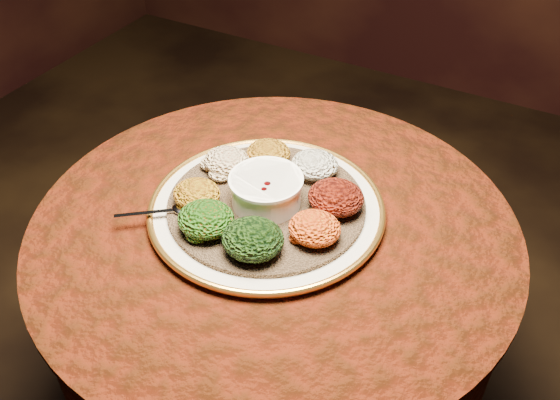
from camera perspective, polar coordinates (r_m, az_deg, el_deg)
The scene contains 13 objects.
table at distance 1.35m, azimuth -0.52°, elevation -7.76°, with size 0.96×0.96×0.73m.
platter at distance 1.23m, azimuth -1.24°, elevation -0.78°, with size 0.59×0.59×0.02m.
injera at distance 1.23m, azimuth -1.25°, elevation -0.40°, with size 0.39×0.39×0.01m, color brown.
stew_bowl at distance 1.20m, azimuth -1.28°, elevation 1.06°, with size 0.14×0.14×0.06m.
spoon at distance 1.22m, azimuth -9.49°, elevation -0.88°, with size 0.13×0.10×0.01m.
portion_ayib at distance 1.28m, azimuth 3.20°, elevation 3.25°, with size 0.10×0.09×0.05m, color silver.
portion_kitfo at distance 1.20m, azimuth 5.13°, elevation 0.24°, with size 0.11×0.10×0.05m, color black.
portion_tikil at distance 1.13m, azimuth 3.19°, elevation -2.59°, with size 0.10×0.09×0.05m, color #B37A0E.
portion_gomen at distance 1.11m, azimuth -2.50°, elevation -3.57°, with size 0.11×0.11×0.05m, color black.
portion_mixveg at distance 1.16m, azimuth -6.78°, elevation -1.75°, with size 0.11×0.10×0.05m, color #922D09.
portion_kik at distance 1.22m, azimuth -7.62°, elevation 0.56°, with size 0.09×0.09×0.04m, color #AC7C0F.
portion_timatim at distance 1.30m, azimuth -4.88°, elevation 3.57°, with size 0.10×0.09×0.05m, color maroon.
portion_shiro at distance 1.32m, azimuth -1.06°, elevation 4.32°, with size 0.09×0.09×0.05m, color #8F6011.
Camera 1 is at (0.45, -0.79, 1.55)m, focal length 40.00 mm.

